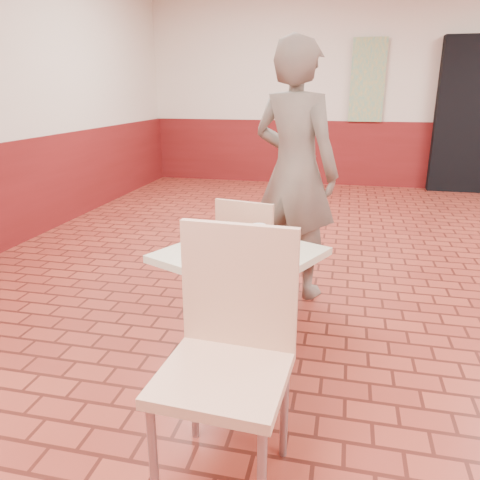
% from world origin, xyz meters
% --- Properties ---
extents(promo_poster, '(0.50, 0.03, 1.20)m').
position_xyz_m(promo_poster, '(-0.60, 4.94, 1.60)').
color(promo_poster, gray).
rests_on(promo_poster, wainscot_band).
extents(main_table, '(0.67, 0.67, 0.71)m').
position_xyz_m(main_table, '(-1.31, -0.54, 0.48)').
color(main_table, beige).
rests_on(main_table, ground).
extents(chair_main_front, '(0.49, 0.49, 1.00)m').
position_xyz_m(chair_main_front, '(-1.21, -1.17, 0.56)').
color(chair_main_front, '#D9A482').
rests_on(chair_main_front, ground).
extents(chair_main_back, '(0.45, 0.45, 0.83)m').
position_xyz_m(chair_main_back, '(-1.40, 0.13, 0.46)').
color(chair_main_back, tan).
rests_on(chair_main_back, ground).
extents(customer, '(0.79, 0.68, 1.83)m').
position_xyz_m(customer, '(-1.18, 0.66, 0.91)').
color(customer, '#665B4F').
rests_on(customer, ground).
extents(serving_tray, '(0.42, 0.33, 0.03)m').
position_xyz_m(serving_tray, '(-1.31, -0.54, 0.72)').
color(serving_tray, '#B10D2E').
rests_on(serving_tray, main_table).
extents(ring_donut, '(0.12, 0.12, 0.03)m').
position_xyz_m(ring_donut, '(-1.43, -0.48, 0.75)').
color(ring_donut, '#EA8F55').
rests_on(ring_donut, serving_tray).
extents(long_john_donut, '(0.17, 0.13, 0.05)m').
position_xyz_m(long_john_donut, '(-1.21, -0.60, 0.76)').
color(long_john_donut, '#BC7537').
rests_on(long_john_donut, serving_tray).
extents(paper_cup, '(0.08, 0.08, 0.10)m').
position_xyz_m(paper_cup, '(-1.23, -0.48, 0.79)').
color(paper_cup, silver).
rests_on(paper_cup, serving_tray).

